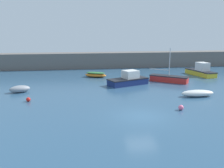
# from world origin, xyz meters

# --- Properties ---
(ground_plane) EXTENTS (120.00, 120.00, 0.20)m
(ground_plane) POSITION_xyz_m (0.00, 0.00, -0.10)
(ground_plane) COLOR #2D5170
(harbor_breakwater) EXTENTS (59.04, 3.15, 2.79)m
(harbor_breakwater) POSITION_xyz_m (0.00, 27.14, 1.39)
(harbor_breakwater) COLOR #66605B
(harbor_breakwater) RESTS_ON ground_plane
(dinghy_near_pier) EXTENTS (2.46, 1.79, 0.78)m
(dinghy_near_pier) POSITION_xyz_m (-11.45, 9.61, 0.39)
(dinghy_near_pier) COLOR gray
(dinghy_near_pier) RESTS_ON ground_plane
(motorboat_with_cabin) EXTENTS (2.81, 5.69, 2.04)m
(motorboat_with_cabin) POSITION_xyz_m (13.73, 16.68, 0.70)
(motorboat_with_cabin) COLOR yellow
(motorboat_with_cabin) RESTS_ON ground_plane
(sailboat_short_mast) EXTENTS (4.92, 4.18, 4.55)m
(sailboat_short_mast) POSITION_xyz_m (7.14, 12.82, 0.44)
(sailboat_short_mast) COLOR red
(sailboat_short_mast) RESTS_ON ground_plane
(motorboat_grey_hull) EXTENTS (5.54, 3.84, 1.81)m
(motorboat_grey_hull) POSITION_xyz_m (1.41, 11.84, 0.65)
(motorboat_grey_hull) COLOR navy
(motorboat_grey_hull) RESTS_ON ground_plane
(rowboat_blue_near) EXTENTS (3.49, 1.28, 0.70)m
(rowboat_blue_near) POSITION_xyz_m (7.36, 5.13, 0.35)
(rowboat_blue_near) COLOR white
(rowboat_blue_near) RESTS_ON ground_plane
(rowboat_with_red_cover) EXTENTS (3.50, 2.55, 0.76)m
(rowboat_with_red_cover) POSITION_xyz_m (-2.33, 17.63, 0.38)
(rowboat_with_red_cover) COLOR orange
(rowboat_with_red_cover) RESTS_ON ground_plane
(mooring_buoy_red) EXTENTS (0.43, 0.43, 0.43)m
(mooring_buoy_red) POSITION_xyz_m (-9.84, 5.66, 0.21)
(mooring_buoy_red) COLOR red
(mooring_buoy_red) RESTS_ON ground_plane
(mooring_buoy_pink) EXTENTS (0.45, 0.45, 0.45)m
(mooring_buoy_pink) POSITION_xyz_m (3.77, 1.03, 0.23)
(mooring_buoy_pink) COLOR #EA668C
(mooring_buoy_pink) RESTS_ON ground_plane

